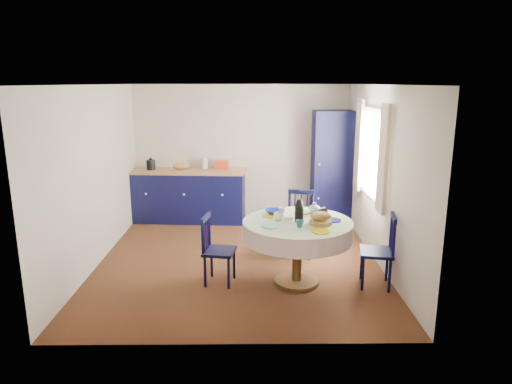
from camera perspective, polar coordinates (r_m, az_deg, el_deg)
floor at (r=6.79m, az=-2.16°, el=-8.35°), size 4.50×4.50×0.00m
ceiling at (r=6.30m, az=-2.37°, el=13.26°), size 4.50×4.50×0.00m
wall_back at (r=8.64m, az=-1.84°, el=5.02°), size 4.00×0.02×2.50m
wall_left at (r=6.79m, az=-19.40°, el=1.90°), size 0.02×4.50×2.50m
wall_right at (r=6.68m, az=15.18°, el=2.02°), size 0.02×4.50×2.50m
window at (r=6.90m, az=14.28°, el=4.75°), size 0.10×1.74×1.45m
kitchen_counter at (r=8.59m, az=-8.53°, el=-0.32°), size 2.20×0.82×1.20m
pantry_cabinet at (r=8.41m, az=9.50°, el=3.05°), size 0.73×0.53×2.05m
dining_table at (r=5.78m, az=5.30°, el=-4.85°), size 1.38×1.38×1.12m
chair_left at (r=5.89m, az=-4.96°, el=-7.14°), size 0.44×0.46×0.90m
chair_far at (r=6.83m, az=5.46°, el=-3.90°), size 0.51×0.50×0.97m
chair_right at (r=5.97m, az=15.22°, el=-7.05°), size 0.47×0.49×0.95m
mug_a at (r=5.73m, az=2.87°, el=-3.09°), size 0.13×0.13×0.10m
mug_b at (r=5.49m, az=5.49°, el=-3.95°), size 0.10×0.10×0.09m
mug_c at (r=5.95m, az=8.40°, el=-2.64°), size 0.12×0.12×0.10m
mug_d at (r=6.03m, az=3.27°, el=-2.32°), size 0.10×0.10×0.09m
cobalt_bowl at (r=6.01m, az=2.39°, el=-2.50°), size 0.25×0.25×0.06m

